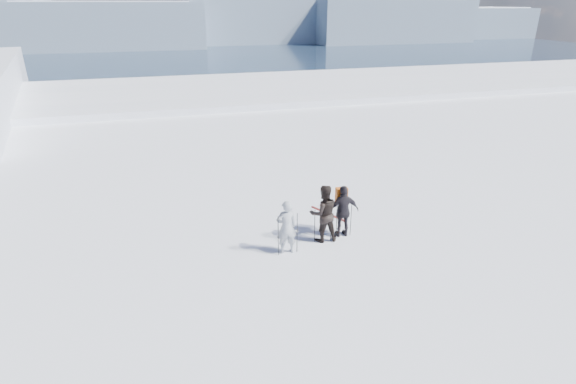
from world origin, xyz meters
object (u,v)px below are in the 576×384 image
skier_pack (343,211)px  skis_loose (326,214)px  skier_dark (323,213)px  skier_grey (286,227)px

skier_pack → skis_loose: (0.06, 1.70, -0.89)m
skier_dark → skier_grey: bearing=20.2°
skier_dark → skier_pack: bearing=-169.1°
skier_grey → skier_dark: 1.45m
skier_pack → skier_grey: bearing=17.0°
skier_pack → skis_loose: bearing=-89.6°
skier_grey → skis_loose: bearing=-135.3°
skier_dark → skis_loose: 2.20m
skis_loose → skier_grey: bearing=-134.2°
skier_grey → skier_dark: skier_dark is taller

